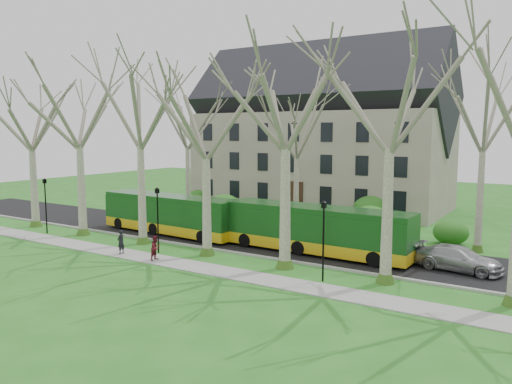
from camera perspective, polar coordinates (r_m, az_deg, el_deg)
ground at (r=31.30m, az=-1.70°, el=-7.97°), size 120.00×120.00×0.00m
sidewalk at (r=29.33m, az=-4.47°, el=-8.95°), size 70.00×2.00×0.06m
road at (r=35.85m, az=3.25°, el=-6.01°), size 80.00×8.00×0.06m
curb at (r=32.50m, az=-0.21°, el=-7.28°), size 80.00×0.25×0.14m
building at (r=54.16m, az=7.32°, el=6.88°), size 26.50×12.20×16.00m
tree_row_verge at (r=30.52m, az=-1.43°, el=4.96°), size 49.00×7.00×14.00m
tree_row_far at (r=40.48m, az=5.45°, el=3.99°), size 33.00×7.00×12.00m
lamp_row at (r=29.94m, az=-2.80°, el=-3.61°), size 36.22×0.22×4.30m
hedges at (r=45.19m, az=3.34°, el=-2.07°), size 30.60×8.60×2.00m
bus_lead at (r=39.79m, az=-9.77°, el=-2.47°), size 12.63×3.28×3.13m
bus_follow at (r=33.16m, az=6.88°, el=-4.23°), size 12.87×3.04×3.20m
sedan at (r=31.25m, az=22.12°, el=-7.06°), size 5.08×2.56×1.41m
pedestrian_a at (r=33.98m, az=-15.19°, el=-5.54°), size 0.44×0.62×1.59m
pedestrian_b at (r=31.95m, az=-11.40°, el=-6.27°), size 0.62×0.77×1.54m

